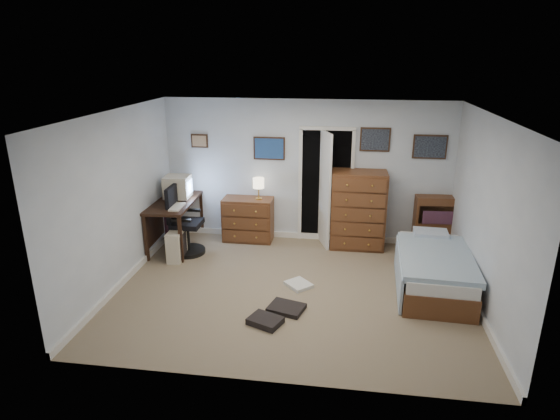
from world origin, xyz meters
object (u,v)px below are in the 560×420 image
object	(u,v)px
office_chair	(183,228)
low_dresser	(248,219)
tall_dresser	(358,210)
computer_desk	(169,211)
bed	(433,269)

from	to	relation	value
office_chair	low_dresser	world-z (taller)	office_chair
tall_dresser	computer_desk	bearing A→B (deg)	-174.30
computer_desk	tall_dresser	bearing A→B (deg)	4.89
low_dresser	tall_dresser	distance (m)	1.95
low_dresser	bed	distance (m)	3.31
bed	computer_desk	bearing A→B (deg)	170.20
office_chair	tall_dresser	bearing A→B (deg)	12.74
computer_desk	bed	xyz separation A→B (m)	(4.28, -0.97, -0.35)
bed	tall_dresser	bearing A→B (deg)	130.38
computer_desk	low_dresser	xyz separation A→B (m)	(1.29, 0.44, -0.24)
tall_dresser	bed	distance (m)	1.79
low_dresser	computer_desk	bearing A→B (deg)	-160.63
office_chair	bed	world-z (taller)	office_chair
office_chair	low_dresser	bearing A→B (deg)	36.36
low_dresser	tall_dresser	bearing A→B (deg)	-0.35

